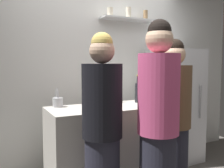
{
  "coord_description": "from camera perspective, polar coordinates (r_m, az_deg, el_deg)",
  "views": [
    {
      "loc": [
        -1.36,
        -1.93,
        1.39
      ],
      "look_at": [
        -0.12,
        0.55,
        1.17
      ],
      "focal_mm": 39.94,
      "sensor_mm": 36.0,
      "label": 1
    }
  ],
  "objects": [
    {
      "name": "counter",
      "position": [
        2.92,
        0.0,
        -14.08
      ],
      "size": [
        1.42,
        0.61,
        0.92
      ],
      "primitive_type": "cube",
      "color": "#B7B2A8",
      "rests_on": "ground"
    },
    {
      "name": "wine_bottle_pale_glass",
      "position": [
        3.05,
        10.21,
        -1.98
      ],
      "size": [
        0.08,
        0.08,
        0.33
      ],
      "color": "#B2BFB2",
      "rests_on": "counter"
    },
    {
      "name": "person_blonde",
      "position": [
        2.14,
        -2.25,
        -11.04
      ],
      "size": [
        0.34,
        0.34,
        1.66
      ],
      "rotation": [
        0.0,
        0.0,
        3.1
      ],
      "color": "#262633",
      "rests_on": "ground"
    },
    {
      "name": "utensil_holder",
      "position": [
        2.81,
        -12.31,
        -4.1
      ],
      "size": [
        0.11,
        0.11,
        0.22
      ],
      "color": "#B2B2B7",
      "rests_on": "counter"
    },
    {
      "name": "back_wall_assembly",
      "position": [
        3.46,
        -3.33,
        3.03
      ],
      "size": [
        4.8,
        0.32,
        2.6
      ],
      "color": "white",
      "rests_on": "ground"
    },
    {
      "name": "wine_bottle_green_glass",
      "position": [
        3.07,
        0.28,
        -2.0
      ],
      "size": [
        0.07,
        0.07,
        0.31
      ],
      "color": "#19471E",
      "rests_on": "counter"
    },
    {
      "name": "refrigerator",
      "position": [
        3.72,
        14.15,
        -4.77
      ],
      "size": [
        0.68,
        0.6,
        1.6
      ],
      "color": "white",
      "rests_on": "ground"
    },
    {
      "name": "water_bottle_plastic",
      "position": [
        2.94,
        7.66,
        -2.86
      ],
      "size": [
        0.08,
        0.08,
        0.21
      ],
      "color": "silver",
      "rests_on": "counter"
    },
    {
      "name": "wine_bottle_dark_glass",
      "position": [
        3.09,
        5.93,
        -1.78
      ],
      "size": [
        0.07,
        0.07,
        0.34
      ],
      "color": "black",
      "rests_on": "counter"
    },
    {
      "name": "person_pink_top",
      "position": [
        2.11,
        10.49,
        -9.77
      ],
      "size": [
        0.34,
        0.34,
        1.75
      ],
      "rotation": [
        0.0,
        0.0,
        2.6
      ],
      "color": "#262633",
      "rests_on": "ground"
    },
    {
      "name": "baking_pan",
      "position": [
        2.71,
        -2.54,
        -4.92
      ],
      "size": [
        0.34,
        0.24,
        0.05
      ],
      "primitive_type": "cube",
      "color": "gray",
      "rests_on": "counter"
    },
    {
      "name": "person_brown_jacket",
      "position": [
        2.58,
        13.84,
        -8.7
      ],
      "size": [
        0.34,
        0.34,
        1.64
      ],
      "rotation": [
        0.0,
        0.0,
        4.65
      ],
      "color": "#262633",
      "rests_on": "ground"
    }
  ]
}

